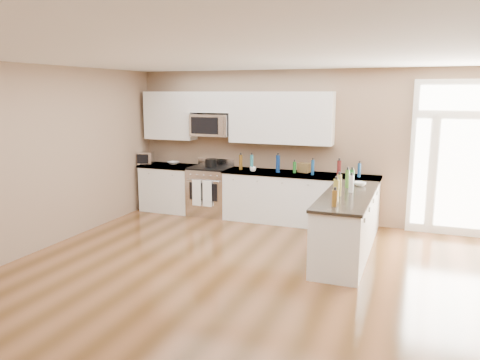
# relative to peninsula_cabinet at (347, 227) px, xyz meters

# --- Properties ---
(ground) EXTENTS (8.00, 8.00, 0.00)m
(ground) POSITION_rel_peninsula_cabinet_xyz_m (-0.93, -2.24, -0.43)
(ground) COLOR #4E3116
(room_shell) EXTENTS (8.00, 8.00, 8.00)m
(room_shell) POSITION_rel_peninsula_cabinet_xyz_m (-0.93, -2.24, 1.27)
(room_shell) COLOR #8B7058
(room_shell) RESTS_ON ground
(back_cabinet_left) EXTENTS (1.10, 0.66, 0.94)m
(back_cabinet_left) POSITION_rel_peninsula_cabinet_xyz_m (-3.80, 1.45, 0.00)
(back_cabinet_left) COLOR silver
(back_cabinet_left) RESTS_ON ground
(back_cabinet_right) EXTENTS (2.85, 0.66, 0.94)m
(back_cabinet_right) POSITION_rel_peninsula_cabinet_xyz_m (-1.08, 1.45, 0.00)
(back_cabinet_right) COLOR silver
(back_cabinet_right) RESTS_ON ground
(peninsula_cabinet) EXTENTS (0.69, 2.32, 0.94)m
(peninsula_cabinet) POSITION_rel_peninsula_cabinet_xyz_m (0.00, 0.00, 0.00)
(peninsula_cabinet) COLOR silver
(peninsula_cabinet) RESTS_ON ground
(upper_cabinet_left) EXTENTS (1.04, 0.33, 0.95)m
(upper_cabinet_left) POSITION_rel_peninsula_cabinet_xyz_m (-3.81, 1.59, 1.49)
(upper_cabinet_left) COLOR silver
(upper_cabinet_left) RESTS_ON room_shell
(upper_cabinet_right) EXTENTS (1.94, 0.33, 0.95)m
(upper_cabinet_right) POSITION_rel_peninsula_cabinet_xyz_m (-1.50, 1.59, 1.49)
(upper_cabinet_right) COLOR silver
(upper_cabinet_right) RESTS_ON room_shell
(upper_cabinet_short) EXTENTS (0.82, 0.33, 0.40)m
(upper_cabinet_short) POSITION_rel_peninsula_cabinet_xyz_m (-2.88, 1.59, 1.77)
(upper_cabinet_short) COLOR silver
(upper_cabinet_short) RESTS_ON room_shell
(microwave) EXTENTS (0.78, 0.41, 0.42)m
(microwave) POSITION_rel_peninsula_cabinet_xyz_m (-2.88, 1.56, 1.33)
(microwave) COLOR silver
(microwave) RESTS_ON room_shell
(entry_door) EXTENTS (1.70, 0.10, 2.60)m
(entry_door) POSITION_rel_peninsula_cabinet_xyz_m (1.62, 1.71, 0.87)
(entry_door) COLOR white
(entry_door) RESTS_ON ground
(kitchen_range) EXTENTS (0.79, 0.70, 1.08)m
(kitchen_range) POSITION_rel_peninsula_cabinet_xyz_m (-2.87, 1.45, 0.04)
(kitchen_range) COLOR silver
(kitchen_range) RESTS_ON ground
(stockpot) EXTENTS (0.27, 0.27, 0.17)m
(stockpot) POSITION_rel_peninsula_cabinet_xyz_m (-2.86, 1.47, 0.60)
(stockpot) COLOR black
(stockpot) RESTS_ON kitchen_range
(toaster_oven) EXTENTS (0.34, 0.30, 0.25)m
(toaster_oven) POSITION_rel_peninsula_cabinet_xyz_m (-4.28, 1.38, 0.63)
(toaster_oven) COLOR silver
(toaster_oven) RESTS_ON back_cabinet_left
(cardboard_box) EXTENTS (0.24, 0.20, 0.17)m
(cardboard_box) POSITION_rel_peninsula_cabinet_xyz_m (-1.03, 1.58, 0.59)
(cardboard_box) COLOR brown
(cardboard_box) RESTS_ON back_cabinet_right
(bowl_left) EXTENTS (0.29, 0.29, 0.05)m
(bowl_left) POSITION_rel_peninsula_cabinet_xyz_m (-3.75, 1.57, 0.53)
(bowl_left) COLOR white
(bowl_left) RESTS_ON back_cabinet_left
(bowl_peninsula) EXTENTS (0.24, 0.24, 0.06)m
(bowl_peninsula) POSITION_rel_peninsula_cabinet_xyz_m (0.09, 0.66, 0.53)
(bowl_peninsula) COLOR white
(bowl_peninsula) RESTS_ON peninsula_cabinet
(cup_counter) EXTENTS (0.13, 0.13, 0.09)m
(cup_counter) POSITION_rel_peninsula_cabinet_xyz_m (-1.93, 1.31, 0.55)
(cup_counter) COLOR white
(cup_counter) RESTS_ON back_cabinet_right
(counter_bottles) EXTENTS (2.31, 2.37, 0.32)m
(counter_bottles) POSITION_rel_peninsula_cabinet_xyz_m (-0.62, 0.66, 0.64)
(counter_bottles) COLOR #19591E
(counter_bottles) RESTS_ON back_cabinet_right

